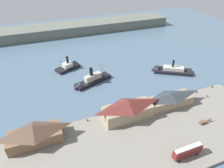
{
  "coord_description": "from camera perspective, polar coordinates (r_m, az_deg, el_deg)",
  "views": [
    {
      "loc": [
        -29.83,
        -64.64,
        58.08
      ],
      "look_at": [
        1.35,
        15.65,
        2.0
      ],
      "focal_mm": 31.65,
      "sensor_mm": 36.0,
      "label": 1
    }
  ],
  "objects": [
    {
      "name": "mooring_post_center_west",
      "position": [
        106.1,
        23.2,
        -2.1
      ],
      "size": [
        0.44,
        0.44,
        0.9
      ],
      "primitive_type": "cylinder",
      "color": "black",
      "rests_on": "quay_promenade"
    },
    {
      "name": "mooring_post_center_east",
      "position": [
        113.51,
        26.93,
        -0.73
      ],
      "size": [
        0.44,
        0.44,
        0.9
      ],
      "primitive_type": "cylinder",
      "color": "black",
      "rests_on": "quay_promenade"
    },
    {
      "name": "ferry_shed_west_terminal",
      "position": [
        81.25,
        4.59,
        -7.21
      ],
      "size": [
        20.66,
        8.64,
        8.84
      ],
      "color": "#998466",
      "rests_on": "quay_promenade"
    },
    {
      "name": "street_tram",
      "position": [
        73.45,
        20.98,
        -17.63
      ],
      "size": [
        10.53,
        2.39,
        4.43
      ],
      "color": "maroon",
      "rests_on": "quay_promenade"
    },
    {
      "name": "horse_cart",
      "position": [
        89.26,
        25.33,
        -9.66
      ],
      "size": [
        5.84,
        1.42,
        1.87
      ],
      "color": "brown",
      "rests_on": "quay_promenade"
    },
    {
      "name": "ferry_shed_east_terminal",
      "position": [
        77.07,
        -21.52,
        -13.21
      ],
      "size": [
        19.07,
        8.7,
        7.93
      ],
      "color": "brown",
      "rests_on": "quay_promenade"
    },
    {
      "name": "ferry_departing_north",
      "position": [
        121.46,
        15.76,
        3.86
      ],
      "size": [
        23.72,
        17.75,
        10.16
      ],
      "color": "black",
      "rests_on": "ground"
    },
    {
      "name": "far_headland",
      "position": [
        185.24,
        -11.44,
        15.47
      ],
      "size": [
        180.0,
        24.0,
        8.0
      ],
      "primitive_type": "cube",
      "color": "#60665B",
      "rests_on": "ground"
    },
    {
      "name": "mooring_post_east",
      "position": [
        102.51,
        20.7,
        -2.78
      ],
      "size": [
        0.44,
        0.44,
        0.9
      ],
      "primitive_type": "cylinder",
      "color": "black",
      "rests_on": "quay_promenade"
    },
    {
      "name": "pedestrian_near_cart",
      "position": [
        104.73,
        25.73,
        -3.06
      ],
      "size": [
        0.43,
        0.43,
        1.73
      ],
      "color": "#4C3D33",
      "rests_on": "quay_promenade"
    },
    {
      "name": "seawall_edge",
      "position": [
        89.05,
        3.71,
        -7.3
      ],
      "size": [
        110.0,
        0.8,
        1.0
      ],
      "primitive_type": "cube",
      "color": "#666159",
      "rests_on": "ground"
    },
    {
      "name": "ground_plane",
      "position": [
        91.87,
        2.77,
        -6.19
      ],
      "size": [
        320.0,
        320.0,
        0.0
      ],
      "primitive_type": "plane",
      "color": "slate"
    },
    {
      "name": "quay_promenade",
      "position": [
        77.53,
        9.53,
        -15.4
      ],
      "size": [
        110.0,
        36.0,
        1.2
      ],
      "primitive_type": "cube",
      "color": "gray",
      "rests_on": "ground"
    },
    {
      "name": "ferry_mid_harbor",
      "position": [
        106.32,
        -6.47,
        0.82
      ],
      "size": [
        23.21,
        12.65,
        10.66
      ],
      "color": "black",
      "rests_on": "ground"
    },
    {
      "name": "ferry_outer_harbor",
      "position": [
        123.9,
        -11.96,
        5.07
      ],
      "size": [
        16.66,
        11.85,
        10.33
      ],
      "color": "black",
      "rests_on": "ground"
    },
    {
      "name": "ferry_shed_central_terminal",
      "position": [
        91.73,
        16.41,
        -4.25
      ],
      "size": [
        21.32,
        7.57,
        6.49
      ],
      "color": "#998466",
      "rests_on": "quay_promenade"
    },
    {
      "name": "mooring_post_west",
      "position": [
        82.7,
        -7.17,
        -10.29
      ],
      "size": [
        0.44,
        0.44,
        0.9
      ],
      "primitive_type": "cylinder",
      "color": "black",
      "rests_on": "quay_promenade"
    }
  ]
}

